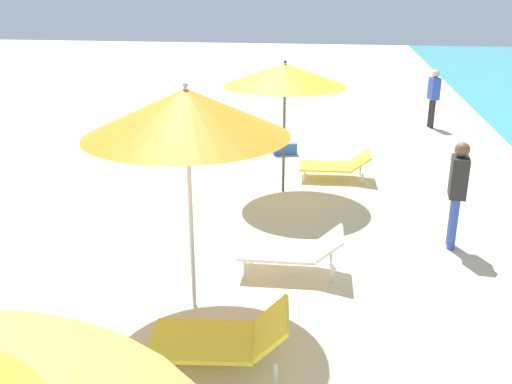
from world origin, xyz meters
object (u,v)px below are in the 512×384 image
beach_ball (194,147)px  cooler_box (284,147)px  lounger_farthest_shoreside (336,165)px  person_walking_mid (434,93)px  person_walking_near (458,185)px  lounger_second_inland (223,337)px  umbrella_second (186,113)px  lounger_second_shoreside (293,250)px  umbrella_farthest (285,75)px

beach_ball → cooler_box: bearing=11.9°
lounger_farthest_shoreside → person_walking_mid: 5.45m
person_walking_near → lounger_second_inland: bearing=-124.9°
umbrella_second → lounger_second_shoreside: (1.04, 1.00, -1.95)m
person_walking_near → umbrella_second: bearing=-141.7°
lounger_second_inland → cooler_box: (-0.31, 7.63, -0.17)m
lounger_second_inland → beach_ball: (-2.30, 7.21, -0.14)m
cooler_box → lounger_second_shoreside: bearing=-82.2°
umbrella_second → beach_ball: 6.74m
umbrella_second → beach_ball: (-1.72, 6.17, -2.09)m
lounger_second_shoreside → person_walking_near: bearing=-155.2°
lounger_second_shoreside → person_walking_mid: (2.82, 8.85, 0.61)m
umbrella_farthest → person_walking_near: bearing=-36.3°
umbrella_farthest → beach_ball: umbrella_farthest is taller
person_walking_near → umbrella_farthest: bearing=148.2°
umbrella_second → lounger_second_shoreside: 2.43m
umbrella_second → umbrella_farthest: size_ratio=1.09×
lounger_second_shoreside → beach_ball: size_ratio=3.73×
beach_ball → cooler_box: (1.99, 0.42, -0.03)m
person_walking_near → beach_ball: (-4.92, 4.03, -0.75)m
lounger_second_inland → person_walking_mid: (3.28, 10.89, 0.60)m
lounger_second_inland → person_walking_mid: person_walking_mid is taller
lounger_farthest_shoreside → cooler_box: size_ratio=2.33×
lounger_farthest_shoreside → beach_ball: (-3.19, 1.18, -0.10)m
umbrella_second → lounger_second_inland: bearing=-60.8°
lounger_farthest_shoreside → beach_ball: 3.40m
lounger_second_shoreside → lounger_second_inland: size_ratio=0.97×
umbrella_second → lounger_farthest_shoreside: bearing=73.6°
lounger_second_inland → umbrella_farthest: bearing=-96.8°
person_walking_near → person_walking_mid: bearing=89.6°
lounger_second_shoreside → person_walking_mid: bearing=-110.7°
umbrella_second → cooler_box: size_ratio=4.29×
lounger_second_inland → cooler_box: lounger_second_inland is taller
lounger_second_inland → person_walking_near: person_walking_near is taller
lounger_farthest_shoreside → beach_ball: lounger_farthest_shoreside is taller
lounger_second_inland → person_walking_near: 4.16m
umbrella_farthest → cooler_box: 3.19m
umbrella_farthest → person_walking_near: 3.49m
lounger_second_shoreside → umbrella_farthest: bearing=-83.9°
lounger_second_inland → person_walking_near: bearing=-136.6°
lounger_second_inland → cooler_box: 7.64m
person_walking_near → cooler_box: (-2.92, 4.45, -0.77)m
person_walking_near → person_walking_mid: person_walking_near is taller
person_walking_near → cooler_box: person_walking_near is taller
umbrella_second → lounger_farthest_shoreside: 5.56m
lounger_second_shoreside → lounger_farthest_shoreside: size_ratio=0.97×
umbrella_second → beach_ball: size_ratio=7.07×
lounger_second_inland → beach_ball: lounger_second_inland is taller
umbrella_farthest → lounger_second_inland: bearing=-89.6°
person_walking_mid → umbrella_farthest: bearing=46.9°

